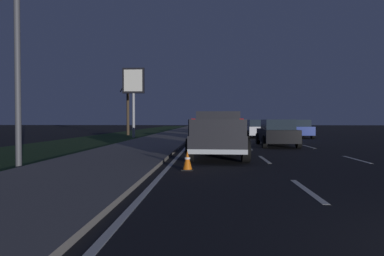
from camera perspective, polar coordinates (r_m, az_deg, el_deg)
name	(u,v)px	position (r m, az deg, el deg)	size (l,w,h in m)	color
ground	(253,137)	(30.16, 10.48, -1.52)	(144.00, 144.00, 0.00)	black
sidewalk_shoulder	(171,136)	(30.14, -3.72, -1.39)	(108.00, 4.00, 0.12)	slate
grass_verge	(117,136)	(31.14, -12.89, -1.44)	(108.00, 6.00, 0.01)	#1E3819
lane_markings	(218,135)	(33.73, 4.58, -1.19)	(108.85, 7.04, 0.01)	silver
pickup_truck	(218,134)	(13.93, 4.53, -1.07)	(5.48, 2.39, 1.87)	#232328
sedan_black	(277,133)	(19.69, 14.46, -0.77)	(4.45, 2.10, 1.54)	black
sedan_blue	(297,129)	(29.51, 17.70, -0.10)	(4.41, 2.03, 1.54)	navy
sedan_silver	(248,127)	(35.89, 9.71, 0.19)	(4.42, 2.05, 1.54)	#B2B5BA
sedan_white	(257,129)	(28.78, 11.20, -0.10)	(4.41, 2.03, 1.54)	silver
gas_price_sign	(133,86)	(29.18, -10.10, 7.19)	(0.27, 1.90, 6.03)	#99999E
street_light_near	(26,4)	(11.90, -26.85, 18.64)	(0.36, 1.97, 8.47)	#4C4C51
bare_tree_far	(128,105)	(33.73, -11.03, 3.94)	(2.04, 1.71, 5.72)	#423323
traffic_cone_near	(187,161)	(9.91, -0.80, -5.68)	(0.36, 0.36, 0.58)	black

